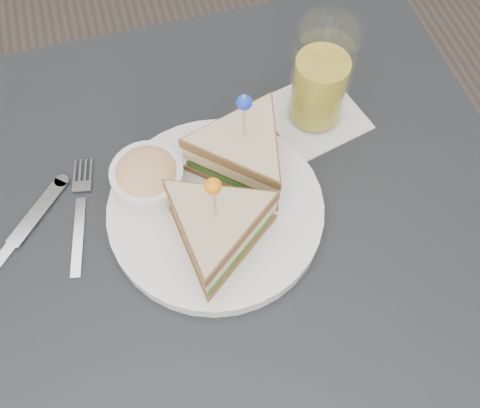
% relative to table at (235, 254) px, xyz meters
% --- Properties ---
extents(ground_plane, '(3.50, 3.50, 0.00)m').
position_rel_table_xyz_m(ground_plane, '(0.00, 0.00, -0.67)').
color(ground_plane, '#3F3833').
extents(table, '(0.80, 0.80, 0.75)m').
position_rel_table_xyz_m(table, '(0.00, 0.00, 0.00)').
color(table, black).
rests_on(table, ground).
extents(plate_meal, '(0.32, 0.32, 0.17)m').
position_rel_table_xyz_m(plate_meal, '(-0.01, 0.04, 0.12)').
color(plate_meal, white).
rests_on(plate_meal, table).
extents(cutlery_fork, '(0.05, 0.18, 0.01)m').
position_rel_table_xyz_m(cutlery_fork, '(-0.19, 0.09, 0.08)').
color(cutlery_fork, '#B8BFC4').
rests_on(cutlery_fork, table).
extents(cutlery_knife, '(0.15, 0.16, 0.01)m').
position_rel_table_xyz_m(cutlery_knife, '(-0.28, 0.06, 0.08)').
color(cutlery_knife, silver).
rests_on(cutlery_knife, table).
extents(drink_set, '(0.16, 0.16, 0.16)m').
position_rel_table_xyz_m(drink_set, '(0.16, 0.15, 0.15)').
color(drink_set, white).
rests_on(drink_set, table).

